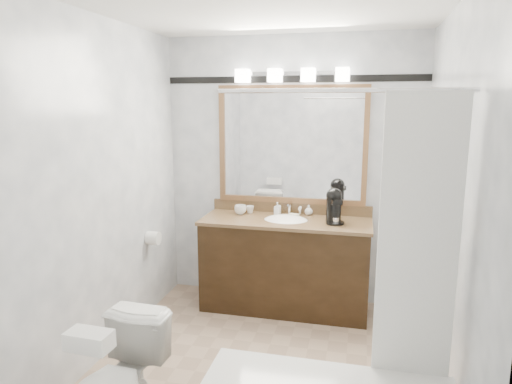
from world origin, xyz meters
TOP-DOWN VIEW (x-y plane):
  - room at (0.00, 0.00)m, footprint 2.42×2.62m
  - vanity at (0.00, 1.02)m, footprint 1.53×0.58m
  - mirror at (0.00, 1.28)m, footprint 1.40×0.04m
  - vanity_light_bar at (0.00, 1.23)m, footprint 1.02×0.14m
  - accent_stripe at (0.00, 1.29)m, footprint 2.40×0.01m
  - tp_roll at (-1.14, 0.66)m, footprint 0.11×0.12m
  - tissue_box at (-0.62, -1.12)m, footprint 0.23×0.13m
  - coffee_maker at (0.43, 1.01)m, footprint 0.17×0.20m
  - cup_left at (-0.45, 1.12)m, footprint 0.13×0.13m
  - cup_right at (-0.38, 1.18)m, footprint 0.09×0.09m
  - soap_bottle_a at (-0.11, 1.18)m, footprint 0.06×0.06m
  - soap_bottle_b at (0.18, 1.23)m, footprint 0.09×0.09m
  - soap_bar at (0.05, 1.13)m, footprint 0.10×0.08m

SIDE VIEW (x-z plane):
  - vanity at x=0.00m, z-range -0.04..0.93m
  - tp_roll at x=-1.14m, z-range 0.64..0.76m
  - tissue_box at x=-0.62m, z-range 0.69..0.78m
  - soap_bar at x=0.05m, z-range 0.85..0.88m
  - cup_right at x=-0.38m, z-range 0.85..0.92m
  - cup_left at x=-0.45m, z-range 0.85..0.94m
  - soap_bottle_b at x=0.18m, z-range 0.85..0.95m
  - soap_bottle_a at x=-0.11m, z-range 0.85..0.97m
  - coffee_maker at x=0.43m, z-range 0.85..1.16m
  - room at x=0.00m, z-range -0.01..2.51m
  - mirror at x=0.00m, z-range 0.95..2.05m
  - accent_stripe at x=0.00m, z-range 2.07..2.13m
  - vanity_light_bar at x=0.00m, z-range 2.07..2.19m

